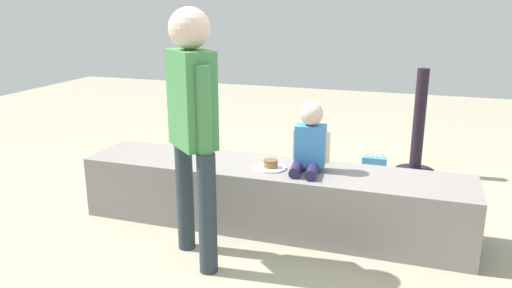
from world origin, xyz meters
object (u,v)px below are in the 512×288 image
at_px(gift_bag, 374,173).
at_px(cake_box_white, 184,168).
at_px(handbag_black_leather, 359,193).
at_px(child_seated, 310,141).
at_px(party_cup_red, 383,173).
at_px(cake_plate, 271,166).
at_px(adult_standing, 192,115).
at_px(handbag_brown_canvas, 303,178).
at_px(water_bottle_near_gift, 321,167).
at_px(water_bottle_far_side, 257,167).

distance_m(gift_bag, cake_box_white, 1.76).
bearing_deg(handbag_black_leather, cake_box_white, 169.96).
height_order(child_seated, cake_box_white, child_seated).
bearing_deg(party_cup_red, child_seated, -107.50).
xyz_separation_m(gift_bag, party_cup_red, (0.05, 0.34, -0.10)).
bearing_deg(cake_plate, party_cup_red, 63.55).
height_order(adult_standing, handbag_brown_canvas, adult_standing).
height_order(adult_standing, water_bottle_near_gift, adult_standing).
relative_size(adult_standing, water_bottle_near_gift, 6.74).
bearing_deg(cake_plate, child_seated, 9.72).
relative_size(child_seated, gift_bag, 1.44).
bearing_deg(party_cup_red, water_bottle_near_gift, -160.04).
relative_size(adult_standing, party_cup_red, 16.69).
bearing_deg(water_bottle_far_side, party_cup_red, 16.21).
xyz_separation_m(gift_bag, handbag_brown_canvas, (-0.58, -0.21, -0.04)).
height_order(child_seated, handbag_black_leather, child_seated).
xyz_separation_m(child_seated, gift_bag, (0.36, 0.98, -0.52)).
xyz_separation_m(cake_plate, cake_box_white, (-1.12, 0.85, -0.41)).
bearing_deg(gift_bag, cake_plate, -121.36).
distance_m(child_seated, cake_box_white, 1.71).
bearing_deg(cake_plate, cake_box_white, 142.75).
bearing_deg(water_bottle_near_gift, gift_bag, -16.31).
relative_size(cake_plate, gift_bag, 0.67).
relative_size(water_bottle_near_gift, cake_box_white, 0.84).
bearing_deg(water_bottle_near_gift, handbag_black_leather, -55.43).
distance_m(party_cup_red, handbag_black_leather, 0.83).
distance_m(adult_standing, cake_plate, 0.81).
relative_size(child_seated, water_bottle_far_side, 2.57).
bearing_deg(handbag_brown_canvas, gift_bag, 19.79).
distance_m(gift_bag, water_bottle_near_gift, 0.51).
bearing_deg(gift_bag, water_bottle_far_side, 179.24).
relative_size(gift_bag, party_cup_red, 3.58).
bearing_deg(party_cup_red, water_bottle_far_side, -163.79).
height_order(child_seated, party_cup_red, child_seated).
xyz_separation_m(cake_plate, water_bottle_far_side, (-0.45, 1.04, -0.39)).
height_order(gift_bag, handbag_black_leather, handbag_black_leather).
distance_m(cake_box_white, handbag_brown_canvas, 1.17).
xyz_separation_m(adult_standing, party_cup_red, (0.99, 1.96, -0.90)).
xyz_separation_m(adult_standing, cake_box_white, (-0.81, 1.44, -0.88)).
distance_m(cake_plate, party_cup_red, 1.59).
bearing_deg(adult_standing, water_bottle_far_side, 94.77).
xyz_separation_m(water_bottle_near_gift, cake_box_white, (-1.25, -0.32, -0.04)).
relative_size(handbag_black_leather, handbag_brown_canvas, 1.12).
relative_size(gift_bag, water_bottle_near_gift, 1.45).
distance_m(adult_standing, party_cup_red, 2.37).
bearing_deg(child_seated, party_cup_red, 72.50).
relative_size(party_cup_red, handbag_black_leather, 0.25).
bearing_deg(party_cup_red, gift_bag, -99.12).
height_order(cake_plate, water_bottle_near_gift, cake_plate).
bearing_deg(cake_box_white, party_cup_red, 16.13).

